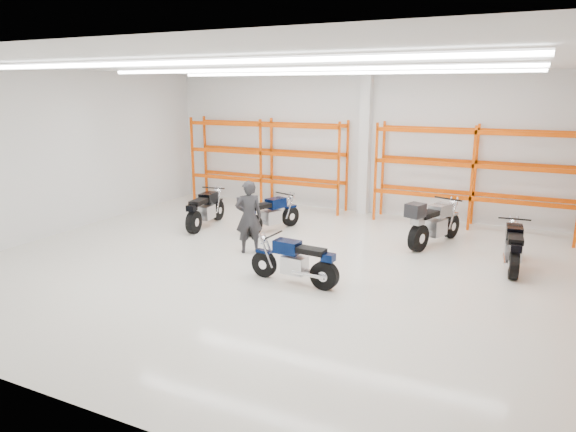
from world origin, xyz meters
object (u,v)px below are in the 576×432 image
at_px(motorcycle_back_c, 432,223).
at_px(motorcycle_back_d, 513,248).
at_px(structural_column, 365,144).
at_px(motorcycle_back_a, 205,210).
at_px(motorcycle_back_b, 267,214).
at_px(motorcycle_main, 297,262).
at_px(standing_man, 249,217).

height_order(motorcycle_back_c, motorcycle_back_d, motorcycle_back_c).
relative_size(motorcycle_back_c, motorcycle_back_d, 1.11).
distance_m(motorcycle_back_c, structural_column, 4.21).
xyz_separation_m(motorcycle_back_a, motorcycle_back_d, (8.35, -0.02, -0.02)).
bearing_deg(motorcycle_back_b, motorcycle_main, -53.09).
relative_size(motorcycle_back_a, structural_column, 0.49).
bearing_deg(standing_man, motorcycle_back_b, -110.41).
height_order(motorcycle_back_d, structural_column, structural_column).
height_order(motorcycle_back_a, standing_man, standing_man).
bearing_deg(structural_column, motorcycle_back_b, -116.79).
bearing_deg(motorcycle_main, motorcycle_back_b, 126.91).
height_order(motorcycle_main, standing_man, standing_man).
height_order(motorcycle_back_d, standing_man, standing_man).
relative_size(motorcycle_back_c, standing_man, 1.31).
distance_m(motorcycle_main, motorcycle_back_c, 4.42).
xyz_separation_m(standing_man, structural_column, (1.27, 5.27, 1.34)).
bearing_deg(structural_column, motorcycle_main, -84.04).
height_order(motorcycle_back_a, motorcycle_back_c, motorcycle_back_c).
bearing_deg(standing_man, motorcycle_main, 109.34).
distance_m(motorcycle_main, standing_man, 2.47).
bearing_deg(motorcycle_back_c, motorcycle_back_d, -27.05).
bearing_deg(standing_man, motorcycle_back_a, -67.22).
bearing_deg(motorcycle_back_d, motorcycle_main, -144.06).
relative_size(motorcycle_back_a, standing_man, 1.22).
distance_m(motorcycle_back_a, standing_man, 2.84).
xyz_separation_m(motorcycle_main, motorcycle_back_c, (2.02, 3.92, 0.13)).
relative_size(motorcycle_main, motorcycle_back_a, 0.92).
height_order(motorcycle_back_b, motorcycle_back_c, motorcycle_back_c).
height_order(motorcycle_back_a, structural_column, structural_column).
bearing_deg(motorcycle_back_c, motorcycle_back_a, -171.10).
relative_size(motorcycle_back_d, structural_column, 0.48).
distance_m(standing_man, structural_column, 5.58).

